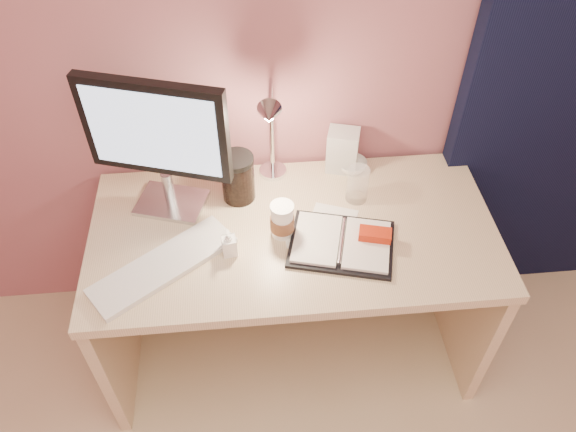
{
  "coord_description": "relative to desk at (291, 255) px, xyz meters",
  "views": [
    {
      "loc": [
        -0.14,
        0.08,
        2.15
      ],
      "look_at": [
        -0.02,
        1.33,
        0.85
      ],
      "focal_mm": 35.0,
      "sensor_mm": 36.0,
      "label": 1
    }
  ],
  "objects": [
    {
      "name": "room",
      "position": [
        0.95,
        0.24,
        0.63
      ],
      "size": [
        3.5,
        3.5,
        3.5
      ],
      "color": "#C6B28E",
      "rests_on": "ground"
    },
    {
      "name": "desk",
      "position": [
        0.0,
        0.0,
        0.0
      ],
      "size": [
        1.4,
        0.7,
        0.73
      ],
      "color": "beige",
      "rests_on": "ground"
    },
    {
      "name": "monitor",
      "position": [
        -0.42,
        0.09,
        0.53
      ],
      "size": [
        0.47,
        0.23,
        0.51
      ],
      "rotation": [
        0.0,
        0.0,
        -0.31
      ],
      "color": "silver",
      "rests_on": "desk"
    },
    {
      "name": "keyboard",
      "position": [
        -0.43,
        -0.2,
        0.24
      ],
      "size": [
        0.48,
        0.4,
        0.02
      ],
      "primitive_type": "cube",
      "rotation": [
        0.0,
        0.0,
        0.62
      ],
      "color": "white",
      "rests_on": "desk"
    },
    {
      "name": "planner",
      "position": [
        0.16,
        -0.16,
        0.24
      ],
      "size": [
        0.4,
        0.33,
        0.05
      ],
      "rotation": [
        0.0,
        0.0,
        -0.26
      ],
      "color": "black",
      "rests_on": "desk"
    },
    {
      "name": "paper_a",
      "position": [
        0.03,
        -0.09,
        0.23
      ],
      "size": [
        0.13,
        0.13,
        0.0
      ],
      "primitive_type": "cube",
      "rotation": [
        0.0,
        0.0,
        0.04
      ],
      "color": "white",
      "rests_on": "desk"
    },
    {
      "name": "paper_b",
      "position": [
        0.14,
        -0.05,
        0.23
      ],
      "size": [
        0.2,
        0.2,
        0.0
      ],
      "primitive_type": "cube",
      "rotation": [
        0.0,
        0.0,
        -0.36
      ],
      "color": "white",
      "rests_on": "desk"
    },
    {
      "name": "coffee_cup",
      "position": [
        -0.04,
        -0.09,
        0.29
      ],
      "size": [
        0.08,
        0.08,
        0.13
      ],
      "color": "white",
      "rests_on": "desk"
    },
    {
      "name": "clear_cup",
      "position": [
        0.24,
        0.06,
        0.29
      ],
      "size": [
        0.08,
        0.08,
        0.14
      ],
      "primitive_type": "cylinder",
      "color": "white",
      "rests_on": "desk"
    },
    {
      "name": "bowl",
      "position": [
        0.25,
        0.22,
        0.24
      ],
      "size": [
        0.12,
        0.12,
        0.04
      ],
      "primitive_type": "imported",
      "rotation": [
        0.0,
        0.0,
        -0.02
      ],
      "color": "white",
      "rests_on": "desk"
    },
    {
      "name": "lotion_bottle",
      "position": [
        -0.22,
        -0.16,
        0.28
      ],
      "size": [
        0.05,
        0.05,
        0.1
      ],
      "primitive_type": "imported",
      "rotation": [
        0.0,
        0.0,
        0.14
      ],
      "color": "white",
      "rests_on": "desk"
    },
    {
      "name": "dark_jar",
      "position": [
        -0.18,
        0.11,
        0.31
      ],
      "size": [
        0.12,
        0.12,
        0.16
      ],
      "primitive_type": "cylinder",
      "color": "black",
      "rests_on": "desk"
    },
    {
      "name": "product_box",
      "position": [
        0.21,
        0.23,
        0.31
      ],
      "size": [
        0.13,
        0.12,
        0.17
      ],
      "primitive_type": "cube",
      "rotation": [
        0.0,
        0.0,
        -0.27
      ],
      "color": "silver",
      "rests_on": "desk"
    },
    {
      "name": "desk_lamp",
      "position": [
        -0.04,
        0.12,
        0.5
      ],
      "size": [
        0.11,
        0.27,
        0.44
      ],
      "rotation": [
        0.0,
        0.0,
        -0.1
      ],
      "color": "silver",
      "rests_on": "desk"
    }
  ]
}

